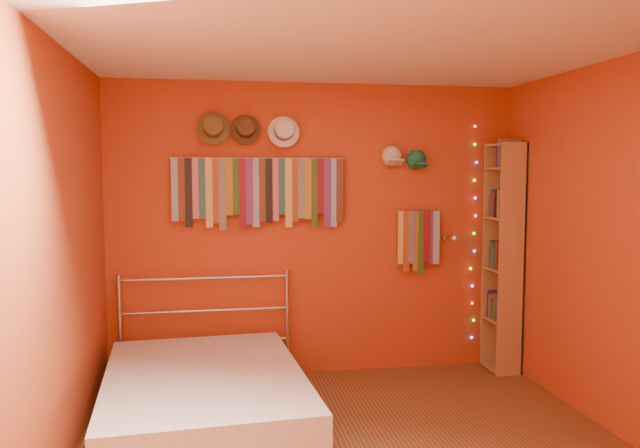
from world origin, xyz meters
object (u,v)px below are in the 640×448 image
bed (205,398)px  reading_lamp (453,238)px  bookshelf (507,256)px  tie_rack (260,189)px

bed → reading_lamp: bearing=17.8°
bookshelf → bed: bearing=-161.9°
bookshelf → reading_lamp: bearing=-178.8°
reading_lamp → bed: 2.46m
bookshelf → tie_rack: bearing=175.9°
tie_rack → reading_lamp: size_ratio=4.87×
tie_rack → reading_lamp: (1.64, -0.17, -0.42)m
reading_lamp → bookshelf: size_ratio=0.15×
bed → bookshelf: bearing=14.1°
bookshelf → bed: 2.86m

